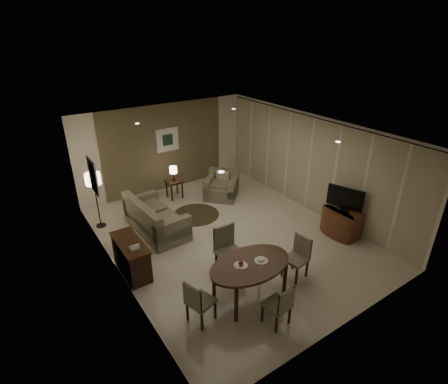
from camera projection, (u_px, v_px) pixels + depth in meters
room_shell at (219, 182)px, 8.48m from camera, size 5.50×7.00×2.70m
taupe_accent at (165, 148)px, 10.79m from camera, size 3.96×0.03×2.70m
curtain_wall at (309, 165)px, 9.55m from camera, size 0.08×6.70×2.58m
curtain_rod at (315, 117)px, 8.97m from camera, size 0.03×6.80×0.03m
art_back_frame at (168, 140)px, 10.71m from camera, size 0.72×0.03×0.72m
art_back_canvas at (168, 140)px, 10.70m from camera, size 0.34×0.01×0.34m
art_left_frame at (93, 177)px, 7.50m from camera, size 0.03×0.60×0.80m
art_left_canvas at (94, 176)px, 7.50m from camera, size 0.01×0.46×0.64m
downlight_nl at (221, 172)px, 5.56m from camera, size 0.10×0.10×0.01m
downlight_nr at (338, 142)px, 6.96m from camera, size 0.10×0.10×0.01m
downlight_fl at (137, 124)px, 8.25m from camera, size 0.10×0.10×0.01m
downlight_fr at (234, 109)px, 9.65m from camera, size 0.10×0.10×0.01m
console_desk at (131, 257)px, 7.36m from camera, size 0.48×1.20×0.75m
telephone at (134, 247)px, 6.95m from camera, size 0.20×0.14×0.09m
tv_cabinet at (342, 222)px, 8.71m from camera, size 0.48×0.90×0.70m
flat_tv at (345, 198)px, 8.40m from camera, size 0.36×0.85×0.60m
dining_table at (249, 280)px, 6.67m from camera, size 1.67×1.04×0.78m
chair_near at (277, 304)px, 6.06m from camera, size 0.44×0.44×0.84m
chair_far at (230, 253)px, 7.23m from camera, size 0.53×0.53×1.06m
chair_left at (201, 301)px, 6.11m from camera, size 0.53×0.53×0.88m
chair_right at (296, 259)px, 7.18m from camera, size 0.50×0.50×0.90m
plate_a at (241, 265)px, 6.44m from camera, size 0.26×0.26×0.02m
plate_b at (261, 261)px, 6.57m from camera, size 0.26×0.26×0.02m
fruit_apple at (241, 263)px, 6.42m from camera, size 0.09×0.09×0.09m
napkin at (261, 260)px, 6.56m from camera, size 0.12×0.08×0.03m
round_rug at (196, 214)px, 9.75m from camera, size 1.28×1.28×0.01m
sofa at (156, 216)px, 8.81m from camera, size 1.94×1.06×0.89m
armchair at (221, 185)px, 10.55m from camera, size 1.26×1.26×0.81m
side_table at (175, 189)px, 10.60m from camera, size 0.44×0.44×0.56m
table_lamp at (173, 173)px, 10.37m from camera, size 0.22×0.22×0.50m
floor_lamp at (97, 201)px, 8.89m from camera, size 0.38×0.38×1.50m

